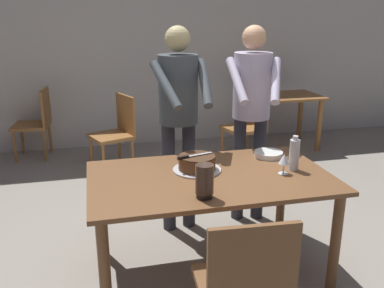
% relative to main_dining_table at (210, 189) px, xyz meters
% --- Properties ---
extents(ground_plane, '(14.00, 14.00, 0.00)m').
position_rel_main_dining_table_xyz_m(ground_plane, '(0.00, 0.00, -0.65)').
color(ground_plane, gray).
extents(back_wall, '(10.00, 0.12, 2.70)m').
position_rel_main_dining_table_xyz_m(back_wall, '(0.00, 3.34, 0.70)').
color(back_wall, beige).
rests_on(back_wall, ground_plane).
extents(main_dining_table, '(1.64, 0.97, 0.75)m').
position_rel_main_dining_table_xyz_m(main_dining_table, '(0.00, 0.00, 0.00)').
color(main_dining_table, brown).
rests_on(main_dining_table, ground_plane).
extents(cake_on_platter, '(0.34, 0.34, 0.11)m').
position_rel_main_dining_table_xyz_m(cake_on_platter, '(-0.06, 0.11, 0.15)').
color(cake_on_platter, silver).
rests_on(cake_on_platter, main_dining_table).
extents(cake_knife, '(0.27, 0.10, 0.02)m').
position_rel_main_dining_table_xyz_m(cake_knife, '(-0.13, 0.09, 0.22)').
color(cake_knife, silver).
rests_on(cake_knife, cake_on_platter).
extents(plate_stack, '(0.22, 0.22, 0.04)m').
position_rel_main_dining_table_xyz_m(plate_stack, '(0.55, 0.28, 0.12)').
color(plate_stack, white).
rests_on(plate_stack, main_dining_table).
extents(wine_glass_near, '(0.08, 0.08, 0.14)m').
position_rel_main_dining_table_xyz_m(wine_glass_near, '(0.50, -0.09, 0.20)').
color(wine_glass_near, silver).
rests_on(wine_glass_near, main_dining_table).
extents(water_bottle, '(0.07, 0.07, 0.25)m').
position_rel_main_dining_table_xyz_m(water_bottle, '(0.60, -0.03, 0.22)').
color(water_bottle, silver).
rests_on(water_bottle, main_dining_table).
extents(hurricane_lamp, '(0.11, 0.11, 0.21)m').
position_rel_main_dining_table_xyz_m(hurricane_lamp, '(-0.13, -0.33, 0.21)').
color(hurricane_lamp, black).
rests_on(hurricane_lamp, main_dining_table).
extents(person_cutting_cake, '(0.46, 0.57, 1.72)m').
position_rel_main_dining_table_xyz_m(person_cutting_cake, '(-0.07, 0.70, 0.43)').
color(person_cutting_cake, '#2D2D38').
rests_on(person_cutting_cake, ground_plane).
extents(person_standing_beside, '(0.46, 0.57, 1.72)m').
position_rel_main_dining_table_xyz_m(person_standing_beside, '(0.57, 0.73, 0.43)').
color(person_standing_beside, '#2D2D38').
rests_on(person_standing_beside, ground_plane).
extents(chair_near_side, '(0.47, 0.47, 0.90)m').
position_rel_main_dining_table_xyz_m(chair_near_side, '(-0.06, -0.86, -0.16)').
color(chair_near_side, brown).
rests_on(chair_near_side, ground_plane).
extents(background_table, '(1.00, 0.70, 0.74)m').
position_rel_main_dining_table_xyz_m(background_table, '(1.80, 2.64, -0.07)').
color(background_table, '#9E6633').
rests_on(background_table, ground_plane).
extents(background_chair_0, '(0.48, 0.48, 0.90)m').
position_rel_main_dining_table_xyz_m(background_chair_0, '(-1.46, 2.97, -0.16)').
color(background_chair_0, '#9E6633').
rests_on(background_chair_0, ground_plane).
extents(background_chair_1, '(0.54, 0.54, 0.90)m').
position_rel_main_dining_table_xyz_m(background_chair_1, '(1.13, 2.23, -0.16)').
color(background_chair_1, '#9E6633').
rests_on(background_chair_1, ground_plane).
extents(background_chair_2, '(0.57, 0.57, 0.90)m').
position_rel_main_dining_table_xyz_m(background_chair_2, '(-0.50, 2.27, -0.16)').
color(background_chair_2, '#9E6633').
rests_on(background_chair_2, ground_plane).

